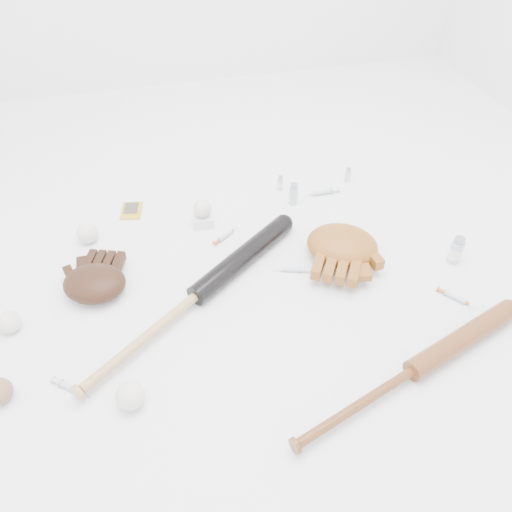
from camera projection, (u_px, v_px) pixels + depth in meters
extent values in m
plane|color=white|center=(246.00, 281.00, 1.58)|extent=(3.00, 3.00, 0.00)
cube|color=#B98E21|center=(132.00, 211.00, 1.84)|extent=(0.09, 0.11, 0.01)
cube|color=white|center=(203.00, 220.00, 1.78)|extent=(0.07, 0.07, 0.04)
sphere|color=silver|center=(202.00, 208.00, 1.74)|extent=(0.06, 0.06, 0.06)
sphere|color=silver|center=(9.00, 322.00, 1.42)|extent=(0.07, 0.07, 0.07)
sphere|color=silver|center=(88.00, 233.00, 1.70)|extent=(0.07, 0.07, 0.07)
sphere|color=silver|center=(130.00, 396.00, 1.25)|extent=(0.07, 0.07, 0.07)
cylinder|color=silver|center=(280.00, 183.00, 1.92)|extent=(0.02, 0.02, 0.06)
cylinder|color=silver|center=(348.00, 175.00, 1.97)|extent=(0.02, 0.02, 0.06)
cylinder|color=silver|center=(294.00, 194.00, 1.85)|extent=(0.03, 0.03, 0.09)
cylinder|color=silver|center=(456.00, 250.00, 1.62)|extent=(0.04, 0.04, 0.10)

